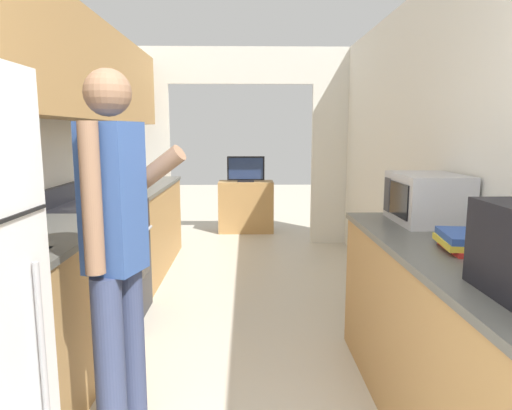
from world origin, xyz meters
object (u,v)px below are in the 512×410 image
range_oven (100,263)px  knife (109,195)px  person (116,255)px  television (246,169)px  microwave (427,198)px  book_stack (465,241)px  tv_cabinet (246,206)px

range_oven → knife: 0.67m
range_oven → person: (0.56, -1.48, 0.46)m
range_oven → knife: range_oven is taller
television → knife: (-1.17, -2.67, -0.01)m
knife → microwave: bearing=-6.1°
range_oven → person: person is taller
person → television: 4.67m
person → microwave: 1.82m
book_stack → range_oven: bearing=147.0°
range_oven → microwave: bearing=-18.0°
range_oven → knife: (-0.05, 0.49, 0.46)m
tv_cabinet → knife: size_ratio=2.44×
tv_cabinet → television: size_ratio=1.48×
knife → book_stack: bearing=-18.7°
tv_cabinet → television: television is taller
book_stack → tv_cabinet: size_ratio=0.40×
book_stack → television: size_ratio=0.59×
book_stack → knife: bearing=139.4°
person → tv_cabinet: size_ratio=2.15×
book_stack → microwave: bearing=83.2°
knife → person: bearing=-50.8°
knife → television: bearing=88.4°
person → knife: (-0.61, 1.97, -0.01)m
microwave → book_stack: (-0.08, -0.67, -0.10)m
person → television: bearing=10.1°
range_oven → book_stack: (2.13, -1.38, 0.49)m
tv_cabinet → knife: 3.00m
person → knife: size_ratio=5.25×
tv_cabinet → knife: bearing=-113.2°
range_oven → book_stack: 2.59m
television → range_oven: bearing=-109.4°
range_oven → television: 3.38m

